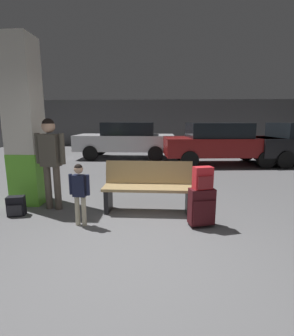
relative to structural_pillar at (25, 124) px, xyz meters
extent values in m
cube|color=slate|center=(2.22, 2.05, -1.60)|extent=(18.00, 18.00, 0.10)
cube|color=#565658|center=(2.22, 10.91, -0.15)|extent=(18.00, 0.12, 2.80)
cube|color=#66C633|center=(0.00, 0.00, -1.05)|extent=(0.57, 0.57, 1.00)
cube|color=silver|center=(0.00, 0.00, 0.51)|extent=(0.56, 0.56, 2.13)
cube|color=tan|center=(2.37, -0.41, -1.11)|extent=(1.60, 0.45, 0.05)
cube|color=tan|center=(2.37, -0.16, -0.88)|extent=(1.60, 0.13, 0.42)
cube|color=black|center=(1.65, -0.40, -1.34)|extent=(0.08, 0.40, 0.41)
cube|color=black|center=(3.09, -0.41, -1.34)|extent=(0.08, 0.40, 0.41)
cube|color=#471419|center=(3.22, -0.99, -1.23)|extent=(0.42, 0.28, 0.56)
cube|color=#471419|center=(3.24, -1.10, -1.29)|extent=(0.34, 0.10, 0.36)
cube|color=#A5A5AA|center=(3.20, -0.91, -0.96)|extent=(0.14, 0.06, 0.02)
cylinder|color=black|center=(3.04, -0.94, -1.53)|extent=(0.03, 0.05, 0.04)
cylinder|color=black|center=(3.36, -0.87, -1.53)|extent=(0.03, 0.05, 0.04)
cube|color=red|center=(3.22, -0.99, -0.78)|extent=(0.31, 0.23, 0.34)
cube|color=maroon|center=(3.25, -1.08, -0.83)|extent=(0.23, 0.09, 0.19)
cylinder|color=black|center=(3.22, -0.99, -0.62)|extent=(0.06, 0.04, 0.02)
cylinder|color=beige|center=(1.40, -1.06, -1.31)|extent=(0.07, 0.07, 0.48)
cylinder|color=beige|center=(1.29, -1.05, -1.31)|extent=(0.07, 0.07, 0.48)
cube|color=#191E38|center=(1.35, -1.05, -0.91)|extent=(0.21, 0.14, 0.34)
cylinder|color=#191E38|center=(1.48, -1.07, -0.89)|extent=(0.06, 0.06, 0.32)
cylinder|color=#191E38|center=(1.21, -1.03, -0.89)|extent=(0.06, 0.06, 0.32)
sphere|color=tan|center=(1.35, -1.05, -0.65)|extent=(0.13, 0.13, 0.13)
sphere|color=black|center=(1.35, -1.05, -0.63)|extent=(0.12, 0.12, 0.12)
cylinder|color=white|center=(1.29, -0.94, -0.89)|extent=(0.06, 0.06, 0.10)
cylinder|color=red|center=(1.29, -0.94, -0.81)|extent=(0.01, 0.01, 0.06)
cylinder|color=brown|center=(0.71, -0.36, -1.15)|extent=(0.12, 0.12, 0.81)
cylinder|color=brown|center=(0.52, -0.33, -1.15)|extent=(0.12, 0.12, 0.81)
cube|color=#4C473D|center=(0.61, -0.35, -0.45)|extent=(0.36, 0.24, 0.57)
cylinder|color=#4C473D|center=(0.85, -0.38, -0.42)|extent=(0.09, 0.09, 0.55)
cylinder|color=#4C473D|center=(0.38, -0.31, -0.42)|extent=(0.09, 0.09, 0.55)
sphere|color=tan|center=(0.61, -0.35, -0.03)|extent=(0.23, 0.23, 0.23)
sphere|color=black|center=(0.61, -0.35, 0.00)|extent=(0.21, 0.21, 0.21)
cube|color=black|center=(0.10, -0.70, -1.38)|extent=(0.31, 0.22, 0.34)
cube|color=#28282D|center=(0.12, -0.79, -1.43)|extent=(0.23, 0.08, 0.19)
cylinder|color=black|center=(0.10, -0.70, -1.22)|extent=(0.06, 0.04, 0.02)
cube|color=silver|center=(1.10, 5.90, -0.88)|extent=(4.10, 1.71, 0.64)
cube|color=black|center=(1.25, 5.90, -0.30)|extent=(2.10, 1.54, 0.52)
cylinder|color=black|center=(-0.20, 5.10, -1.25)|extent=(0.60, 0.20, 0.60)
cylinder|color=black|center=(-0.19, 6.70, -1.25)|extent=(0.60, 0.20, 0.60)
cylinder|color=black|center=(2.40, 5.10, -1.25)|extent=(0.60, 0.20, 0.60)
cylinder|color=black|center=(2.41, 6.70, -1.25)|extent=(0.60, 0.20, 0.60)
cylinder|color=black|center=(6.58, 5.41, -1.25)|extent=(0.62, 0.28, 0.60)
cylinder|color=black|center=(6.78, 3.82, -1.25)|extent=(0.62, 0.28, 0.60)
cube|color=maroon|center=(4.81, 4.53, -0.88)|extent=(4.22, 2.02, 0.64)
cube|color=black|center=(4.66, 4.52, -0.30)|extent=(2.22, 1.70, 0.52)
cylinder|color=black|center=(6.04, 5.43, -1.25)|extent=(0.61, 0.25, 0.60)
cylinder|color=black|center=(6.17, 3.84, -1.25)|extent=(0.61, 0.25, 0.60)
cylinder|color=black|center=(3.45, 5.23, -1.25)|extent=(0.61, 0.25, 0.60)
cylinder|color=black|center=(3.57, 3.63, -1.25)|extent=(0.61, 0.25, 0.60)
camera|label=1|loc=(2.57, -4.68, 0.09)|focal=26.67mm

